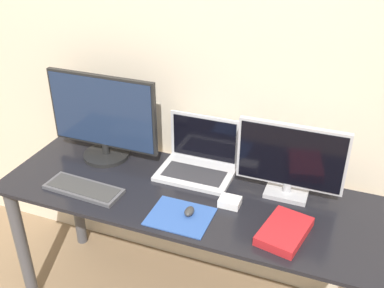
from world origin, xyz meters
name	(u,v)px	position (x,y,z in m)	size (l,w,h in m)	color
wall_back	(215,53)	(0.00, 0.65, 1.25)	(7.00, 0.05, 2.50)	beige
desk	(186,218)	(0.00, 0.29, 0.57)	(1.69, 0.59, 0.71)	black
monitor_left	(103,118)	(-0.49, 0.45, 0.93)	(0.56, 0.23, 0.43)	black
monitor_right	(290,161)	(0.42, 0.45, 0.89)	(0.46, 0.13, 0.34)	#B2B2B7
laptop	(199,159)	(-0.01, 0.50, 0.78)	(0.35, 0.25, 0.25)	silver
keyboard	(84,189)	(-0.43, 0.15, 0.72)	(0.36, 0.15, 0.02)	#4C4C51
mousepad	(180,216)	(0.04, 0.13, 0.72)	(0.25, 0.21, 0.00)	#2D519E
mouse	(189,211)	(0.07, 0.15, 0.73)	(0.04, 0.06, 0.03)	#333333
book	(284,231)	(0.46, 0.17, 0.73)	(0.20, 0.26, 0.04)	red
power_brick	(230,202)	(0.21, 0.28, 0.73)	(0.09, 0.07, 0.03)	white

